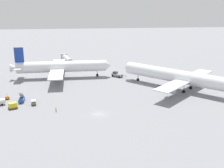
% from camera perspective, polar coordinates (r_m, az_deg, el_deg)
% --- Properties ---
extents(ground_plane, '(600.00, 600.00, 0.00)m').
position_cam_1_polar(ground_plane, '(99.28, -2.63, -5.93)').
color(ground_plane, gray).
extents(airliner_at_gate_left, '(49.22, 43.29, 15.59)m').
position_cam_1_polar(airliner_at_gate_left, '(145.30, -10.02, 3.34)').
color(airliner_at_gate_left, white).
rests_on(airliner_at_gate_left, ground).
extents(airliner_being_pushed, '(46.30, 47.04, 16.34)m').
position_cam_1_polar(airliner_being_pushed, '(127.05, 13.46, 1.33)').
color(airliner_being_pushed, white).
rests_on(airliner_being_pushed, ground).
extents(pushback_tug, '(7.35, 6.76, 2.85)m').
position_cam_1_polar(pushback_tug, '(145.77, 0.97, 1.90)').
color(pushback_tug, gray).
rests_on(pushback_tug, ground).
extents(gse_baggage_cart_trailing, '(2.10, 2.99, 1.71)m').
position_cam_1_polar(gse_baggage_cart_trailing, '(111.26, -15.19, -3.53)').
color(gse_baggage_cart_trailing, '#666B4C').
rests_on(gse_baggage_cart_trailing, ground).
extents(gse_stair_truck_yellow, '(2.29, 4.74, 4.06)m').
position_cam_1_polar(gse_stair_truck_yellow, '(115.79, -17.40, -2.84)').
color(gse_stair_truck_yellow, '#2D5199').
rests_on(gse_stair_truck_yellow, ground).
extents(gse_gpu_cart_small, '(2.06, 2.43, 1.90)m').
position_cam_1_polar(gse_gpu_cart_small, '(120.44, -19.98, -2.47)').
color(gse_gpu_cart_small, orange).
rests_on(gse_gpu_cart_small, ground).
extents(gse_container_dolly_flat, '(3.83, 3.34, 2.15)m').
position_cam_1_polar(gse_container_dolly_flat, '(109.54, -18.98, -4.01)').
color(gse_container_dolly_flat, slate).
rests_on(gse_container_dolly_flat, ground).
extents(ground_crew_marshaller_foreground, '(0.50, 0.36, 1.72)m').
position_cam_1_polar(ground_crew_marshaller_foreground, '(102.68, -10.99, -4.91)').
color(ground_crew_marshaller_foreground, '#4C4C51').
rests_on(ground_crew_marshaller_foreground, ground).
extents(jet_bridge, '(7.64, 18.44, 5.89)m').
position_cam_1_polar(jet_bridge, '(173.08, -9.02, 5.01)').
color(jet_bridge, '#B7B7BC').
rests_on(jet_bridge, ground).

